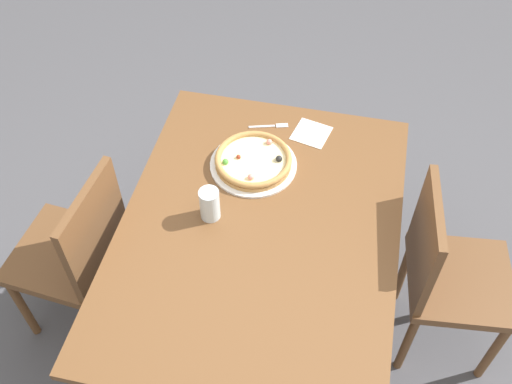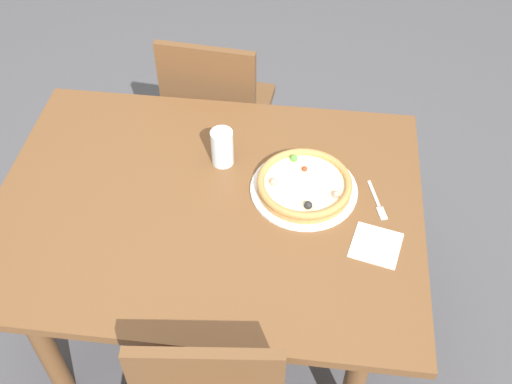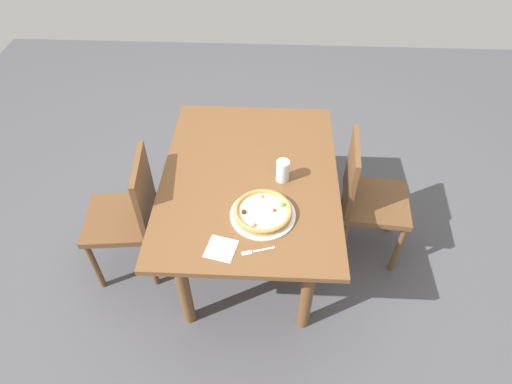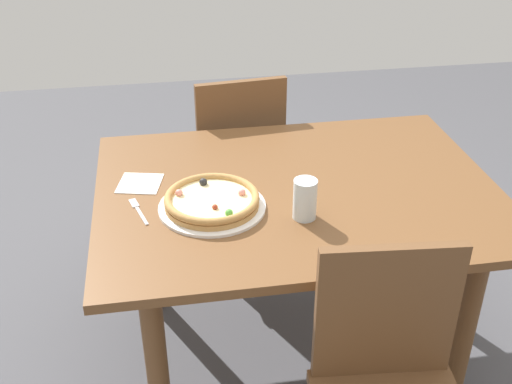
{
  "view_description": "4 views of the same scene",
  "coord_description": "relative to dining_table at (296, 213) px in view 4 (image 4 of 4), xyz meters",
  "views": [
    {
      "loc": [
        1.24,
        0.26,
        2.43
      ],
      "look_at": [
        -0.15,
        -0.04,
        0.74
      ],
      "focal_mm": 41.51,
      "sensor_mm": 36.0,
      "label": 1
    },
    {
      "loc": [
        -0.3,
        1.25,
        2.16
      ],
      "look_at": [
        -0.15,
        -0.04,
        0.74
      ],
      "focal_mm": 43.03,
      "sensor_mm": 36.0,
      "label": 2
    },
    {
      "loc": [
        -1.78,
        -0.12,
        2.42
      ],
      "look_at": [
        -0.15,
        -0.04,
        0.74
      ],
      "focal_mm": 30.39,
      "sensor_mm": 36.0,
      "label": 3
    },
    {
      "loc": [
        -0.44,
        -1.78,
        1.79
      ],
      "look_at": [
        -0.15,
        -0.04,
        0.74
      ],
      "focal_mm": 44.22,
      "sensor_mm": 36.0,
      "label": 4
    }
  ],
  "objects": [
    {
      "name": "ground_plane",
      "position": [
        0.0,
        0.0,
        -0.62
      ],
      "size": [
        6.0,
        6.0,
        0.0
      ],
      "primitive_type": "plane",
      "color": "#4C4C51"
    },
    {
      "name": "pizza",
      "position": [
        -0.3,
        -0.09,
        0.13
      ],
      "size": [
        0.3,
        0.3,
        0.04
      ],
      "color": "#B78447",
      "rests_on": "plate"
    },
    {
      "name": "drinking_glass",
      "position": [
        -0.02,
        -0.18,
        0.17
      ],
      "size": [
        0.07,
        0.07,
        0.13
      ],
      "primitive_type": "cylinder",
      "color": "silver",
      "rests_on": "dining_table"
    },
    {
      "name": "chair_far",
      "position": [
        -0.11,
        0.71,
        -0.13
      ],
      "size": [
        0.44,
        0.44,
        0.88
      ],
      "rotation": [
        0.0,
        0.0,
        0.1
      ],
      "color": "brown",
      "rests_on": "ground"
    },
    {
      "name": "fork",
      "position": [
        -0.53,
        -0.06,
        0.11
      ],
      "size": [
        0.06,
        0.16,
        0.0
      ],
      "rotation": [
        0.0,
        0.0,
        1.86
      ],
      "color": "silver",
      "rests_on": "dining_table"
    },
    {
      "name": "napkin",
      "position": [
        -0.52,
        0.11,
        0.11
      ],
      "size": [
        0.17,
        0.17,
        0.0
      ],
      "primitive_type": "cube",
      "rotation": [
        0.0,
        0.0,
        -0.23
      ],
      "color": "white",
      "rests_on": "dining_table"
    },
    {
      "name": "plate",
      "position": [
        -0.3,
        -0.09,
        0.11
      ],
      "size": [
        0.34,
        0.34,
        0.01
      ],
      "primitive_type": "cylinder",
      "color": "white",
      "rests_on": "dining_table"
    },
    {
      "name": "dining_table",
      "position": [
        0.0,
        0.0,
        0.0
      ],
      "size": [
        1.34,
        1.0,
        0.72
      ],
      "color": "brown",
      "rests_on": "ground"
    }
  ]
}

